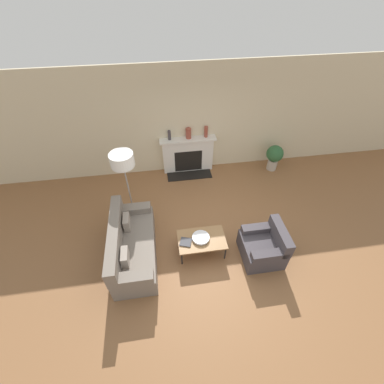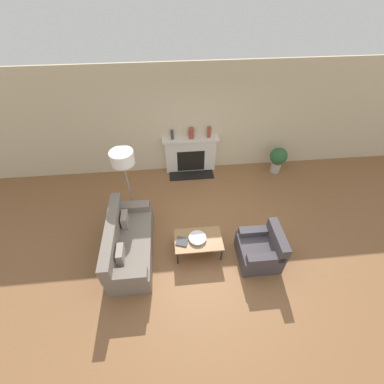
% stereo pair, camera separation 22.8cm
% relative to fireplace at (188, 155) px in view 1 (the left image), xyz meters
% --- Properties ---
extents(ground_plane, '(18.00, 18.00, 0.00)m').
position_rel_fireplace_xyz_m(ground_plane, '(0.13, -2.60, -0.51)').
color(ground_plane, brown).
extents(wall_back, '(18.00, 0.06, 2.90)m').
position_rel_fireplace_xyz_m(wall_back, '(0.13, 0.15, 0.94)').
color(wall_back, beige).
rests_on(wall_back, ground_plane).
extents(fireplace, '(1.50, 0.59, 1.04)m').
position_rel_fireplace_xyz_m(fireplace, '(0.00, 0.00, 0.00)').
color(fireplace, silver).
rests_on(fireplace, ground_plane).
extents(couch, '(0.82, 1.87, 0.89)m').
position_rel_fireplace_xyz_m(couch, '(-1.52, -2.68, -0.18)').
color(couch, slate).
rests_on(couch, ground_plane).
extents(armchair_near, '(0.79, 0.82, 0.79)m').
position_rel_fireplace_xyz_m(armchair_near, '(1.13, -3.06, -0.21)').
color(armchair_near, '#423D42').
rests_on(armchair_near, ground_plane).
extents(coffee_table, '(0.97, 0.61, 0.39)m').
position_rel_fireplace_xyz_m(coffee_table, '(-0.10, -2.76, -0.15)').
color(coffee_table, olive).
rests_on(coffee_table, ground_plane).
extents(bowl, '(0.36, 0.36, 0.06)m').
position_rel_fireplace_xyz_m(bowl, '(-0.12, -2.75, -0.08)').
color(bowl, silver).
rests_on(bowl, coffee_table).
extents(book, '(0.28, 0.27, 0.02)m').
position_rel_fireplace_xyz_m(book, '(-0.43, -2.80, -0.10)').
color(book, '#38383D').
rests_on(book, coffee_table).
extents(floor_lamp, '(0.49, 0.49, 1.72)m').
position_rel_fireplace_xyz_m(floor_lamp, '(-1.53, -1.46, 0.97)').
color(floor_lamp, gray).
rests_on(floor_lamp, ground_plane).
extents(mantel_vase_left, '(0.08, 0.08, 0.26)m').
position_rel_fireplace_xyz_m(mantel_vase_left, '(-0.48, 0.02, 0.67)').
color(mantel_vase_left, '#3D383D').
rests_on(mantel_vase_left, fireplace).
extents(mantel_vase_center_left, '(0.14, 0.14, 0.28)m').
position_rel_fireplace_xyz_m(mantel_vase_center_left, '(0.02, 0.02, 0.68)').
color(mantel_vase_center_left, brown).
rests_on(mantel_vase_center_left, fireplace).
extents(mantel_vase_center_right, '(0.10, 0.10, 0.30)m').
position_rel_fireplace_xyz_m(mantel_vase_center_right, '(0.49, 0.02, 0.68)').
color(mantel_vase_center_right, brown).
rests_on(mantel_vase_center_right, fireplace).
extents(potted_plant, '(0.47, 0.47, 0.76)m').
position_rel_fireplace_xyz_m(potted_plant, '(2.40, -0.31, -0.05)').
color(potted_plant, '#B2A899').
rests_on(potted_plant, ground_plane).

